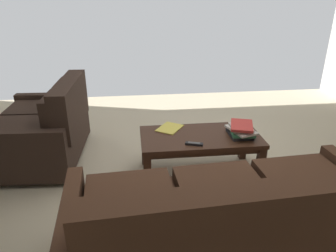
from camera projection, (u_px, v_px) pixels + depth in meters
name	position (u px, v px, depth m)	size (l,w,h in m)	color
ground_plane	(195.00, 183.00, 3.08)	(5.96, 5.61, 0.01)	beige
sofa_main	(229.00, 224.00, 2.01)	(2.08, 0.97, 0.82)	black
loveseat_near	(46.00, 128.00, 3.38)	(0.91, 1.23, 0.88)	black
coffee_table	(200.00, 141.00, 3.10)	(1.16, 0.59, 0.42)	#3D2316
book_stack	(241.00, 130.00, 3.04)	(0.28, 0.34, 0.12)	black
tv_remote	(194.00, 144.00, 2.88)	(0.17, 0.09, 0.02)	black
loose_magazine	(170.00, 128.00, 3.23)	(0.20, 0.27, 0.01)	#E0CC4C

